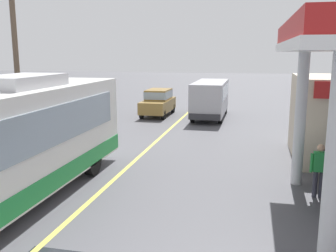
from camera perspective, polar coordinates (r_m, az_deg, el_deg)
ground at (r=24.47m, az=1.70°, el=0.82°), size 120.00×120.00×0.00m
lane_divider_stripe at (r=19.68m, az=-1.08°, el=-1.67°), size 0.16×50.00×0.01m
coach_bus_main at (r=11.28m, az=-23.60°, el=-3.26°), size 2.60×11.04×3.69m
minibus_opposing_lane at (r=25.55m, az=6.42°, el=4.53°), size 2.04×6.13×2.44m
pedestrian_near_pump at (r=12.24m, az=21.92°, el=-5.88°), size 0.55×0.22×1.66m
car_trailing_behind_bus at (r=26.40m, az=-1.49°, el=3.80°), size 1.70×4.20×1.82m
utility_pole_roadside at (r=18.34m, az=-22.08°, el=10.81°), size 1.80×0.24×8.65m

